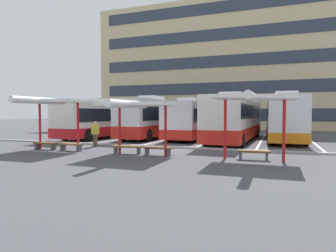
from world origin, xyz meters
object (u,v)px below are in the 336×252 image
at_px(waiting_shelter_1, 140,105).
at_px(waiting_passenger_0, 95,132).
at_px(bench_4, 253,153).
at_px(bench_1, 71,145).
at_px(waiting_shelter_0, 55,102).
at_px(bench_3, 158,149).
at_px(waiting_shelter_2, 254,99).
at_px(coach_bus_3, 236,119).
at_px(bench_0, 45,144).
at_px(coach_bus_0, 109,120).
at_px(coach_bus_1, 159,119).
at_px(coach_bus_4, 284,118).
at_px(bench_2, 127,148).
at_px(coach_bus_2, 193,120).

bearing_deg(waiting_shelter_1, waiting_passenger_0, 150.00).
distance_m(waiting_shelter_1, bench_4, 6.20).
bearing_deg(waiting_shelter_1, bench_1, 176.14).
relative_size(waiting_shelter_0, waiting_shelter_1, 0.98).
distance_m(bench_1, waiting_shelter_1, 5.19).
distance_m(bench_3, waiting_shelter_2, 5.46).
relative_size(waiting_shelter_0, waiting_passenger_0, 2.97).
height_order(bench_3, waiting_shelter_2, waiting_shelter_2).
bearing_deg(coach_bus_3, bench_0, -135.62).
bearing_deg(coach_bus_0, waiting_shelter_0, -76.74).
height_order(coach_bus_1, coach_bus_4, coach_bus_4).
xyz_separation_m(coach_bus_3, bench_2, (-4.54, -9.76, -1.40)).
bearing_deg(coach_bus_2, waiting_shelter_1, -89.20).
xyz_separation_m(coach_bus_4, bench_2, (-8.20, -10.95, -1.47)).
bearing_deg(coach_bus_0, coach_bus_2, 10.19).
bearing_deg(waiting_passenger_0, bench_3, -22.97).
bearing_deg(bench_2, bench_4, 1.96).
relative_size(bench_4, waiting_passenger_0, 0.91).
xyz_separation_m(coach_bus_1, waiting_shelter_1, (3.58, -11.53, 0.92)).
relative_size(waiting_shelter_1, waiting_passenger_0, 3.02).
bearing_deg(coach_bus_1, bench_0, -104.18).
height_order(bench_0, waiting_shelter_2, waiting_shelter_2).
bearing_deg(bench_2, waiting_shelter_2, -1.39).
xyz_separation_m(coach_bus_0, bench_4, (13.58, -9.28, -1.27)).
bearing_deg(waiting_shelter_0, coach_bus_2, 64.17).
bearing_deg(coach_bus_4, coach_bus_0, -174.55).
bearing_deg(bench_4, bench_2, -178.04).
xyz_separation_m(coach_bus_1, waiting_shelter_2, (9.31, -11.39, 1.16)).
distance_m(coach_bus_0, coach_bus_2, 7.81).
height_order(bench_0, bench_1, same).
bearing_deg(bench_1, bench_4, 1.17).
height_order(coach_bus_1, bench_1, coach_bus_1).
relative_size(coach_bus_2, coach_bus_3, 0.82).
bearing_deg(waiting_shelter_0, coach_bus_4, 41.08).
distance_m(coach_bus_4, bench_3, 12.76).
height_order(coach_bus_2, bench_1, coach_bus_2).
bearing_deg(bench_4, bench_1, -178.83).
distance_m(coach_bus_0, waiting_shelter_0, 10.10).
height_order(waiting_shelter_0, waiting_shelter_1, waiting_shelter_0).
distance_m(bench_0, waiting_shelter_1, 6.84).
distance_m(coach_bus_1, bench_2, 11.63).
height_order(bench_2, waiting_passenger_0, waiting_passenger_0).
distance_m(bench_2, waiting_passenger_0, 4.31).
height_order(coach_bus_4, waiting_shelter_1, coach_bus_4).
distance_m(waiting_shelter_0, waiting_shelter_2, 11.28).
bearing_deg(bench_3, waiting_shelter_0, -177.75).
distance_m(coach_bus_2, bench_2, 10.99).
xyz_separation_m(coach_bus_0, coach_bus_3, (11.49, 0.26, 0.13)).
height_order(waiting_shelter_1, waiting_shelter_2, waiting_shelter_2).
bearing_deg(coach_bus_2, bench_1, -112.43).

